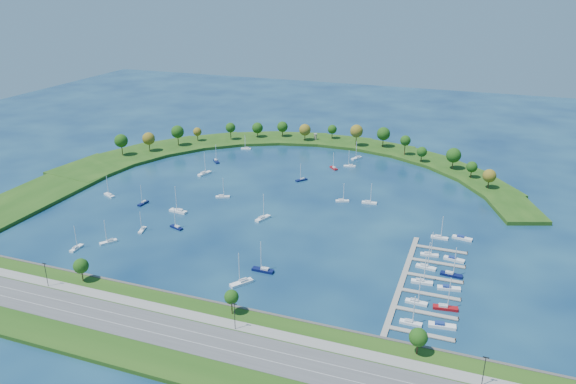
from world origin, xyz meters
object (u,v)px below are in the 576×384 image
(dock_system, at_px, (421,284))
(moored_boat_3, at_px, (109,195))
(moored_boat_8, at_px, (142,229))
(moored_boat_18, at_px, (301,179))
(moored_boat_13, at_px, (176,227))
(moored_boat_16, at_px, (334,168))
(docked_boat_7, at_px, (451,274))
(docked_boat_11, at_px, (462,238))
(moored_boat_10, at_px, (342,200))
(moored_boat_17, at_px, (263,218))
(moored_boat_12, at_px, (369,202))
(docked_boat_2, at_px, (416,301))
(moored_boat_4, at_px, (216,161))
(moored_boat_19, at_px, (350,165))
(moored_boat_5, at_px, (204,173))
(moored_boat_0, at_px, (108,241))
(docked_boat_6, at_px, (426,266))
(moored_boat_2, at_px, (357,158))
(moored_boat_7, at_px, (143,203))
(moored_boat_11, at_px, (263,269))
(moored_boat_15, at_px, (76,247))
(moored_boat_14, at_px, (223,196))
(docked_boat_4, at_px, (422,281))
(moored_boat_6, at_px, (246,148))
(docked_boat_1, at_px, (442,325))
(docked_boat_10, at_px, (439,237))
(docked_boat_9, at_px, (454,259))
(docked_boat_3, at_px, (445,307))
(moored_boat_9, at_px, (242,282))
(docked_boat_5, at_px, (449,288))
(moored_boat_1, at_px, (178,211))
(docked_boat_0, at_px, (411,322))
(harbor_tower, at_px, (315,137))
(docked_boat_8, at_px, (429,254))

(dock_system, bearing_deg, moored_boat_3, 168.53)
(moored_boat_8, xyz_separation_m, moored_boat_18, (49.19, 91.61, 0.01))
(moored_boat_13, relative_size, moored_boat_16, 1.02)
(docked_boat_7, relative_size, docked_boat_11, 1.40)
(moored_boat_3, xyz_separation_m, moored_boat_10, (123.19, 36.86, -0.03))
(moored_boat_13, xyz_separation_m, moored_boat_17, (35.17, 23.98, 0.08))
(moored_boat_12, bearing_deg, docked_boat_2, -72.91)
(moored_boat_4, relative_size, moored_boat_19, 1.08)
(moored_boat_10, bearing_deg, moored_boat_5, 149.25)
(moored_boat_0, bearing_deg, dock_system, 129.60)
(dock_system, bearing_deg, docked_boat_6, 89.10)
(moored_boat_2, bearing_deg, moored_boat_7, -6.97)
(moored_boat_11, distance_m, moored_boat_15, 86.56)
(moored_boat_14, relative_size, moored_boat_18, 1.03)
(moored_boat_16, xyz_separation_m, docked_boat_4, (70.66, -121.67, 0.05))
(moored_boat_6, distance_m, moored_boat_11, 172.15)
(docked_boat_1, distance_m, docked_boat_10, 71.11)
(moored_boat_15, relative_size, docked_boat_9, 1.22)
(moored_boat_8, bearing_deg, moored_boat_2, 139.66)
(dock_system, distance_m, docked_boat_2, 14.24)
(docked_boat_3, distance_m, docked_boat_4, 18.76)
(moored_boat_16, height_order, docked_boat_4, docked_boat_4)
(moored_boat_14, distance_m, docked_boat_11, 127.54)
(moored_boat_7, xyz_separation_m, docked_boat_11, (162.99, 15.12, -0.20))
(moored_boat_12, bearing_deg, moored_boat_18, 149.68)
(moored_boat_9, height_order, docked_boat_5, moored_boat_9)
(docked_boat_7, relative_size, docked_boat_10, 1.13)
(moored_boat_0, distance_m, docked_boat_10, 152.54)
(docked_boat_7, distance_m, docked_boat_10, 34.34)
(moored_boat_1, bearing_deg, moored_boat_16, -114.40)
(moored_boat_4, bearing_deg, moored_boat_14, -11.56)
(docked_boat_0, relative_size, docked_boat_3, 0.87)
(moored_boat_9, distance_m, docked_boat_3, 77.96)
(docked_boat_7, bearing_deg, moored_boat_8, -171.84)
(moored_boat_1, bearing_deg, docked_boat_2, 167.91)
(docked_boat_0, bearing_deg, moored_boat_8, 167.81)
(moored_boat_19, bearing_deg, moored_boat_10, 84.79)
(moored_boat_6, distance_m, moored_boat_14, 90.27)
(harbor_tower, xyz_separation_m, docked_boat_11, (111.98, -128.45, -3.54))
(dock_system, bearing_deg, moored_boat_1, 167.10)
(moored_boat_5, height_order, docked_boat_8, moored_boat_5)
(moored_boat_4, bearing_deg, docked_boat_11, 26.79)
(dock_system, height_order, moored_boat_5, moored_boat_5)
(moored_boat_12, xyz_separation_m, docked_boat_7, (47.81, -63.51, 0.04))
(moored_boat_12, distance_m, docked_boat_2, 96.38)
(docked_boat_6, xyz_separation_m, docked_boat_8, (0.01, 11.83, -0.03))
(moored_boat_5, bearing_deg, harbor_tower, -6.78)
(docked_boat_4, bearing_deg, moored_boat_3, 164.91)
(docked_boat_9, bearing_deg, docked_boat_7, -80.02)
(docked_boat_9, bearing_deg, docked_boat_8, -174.01)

